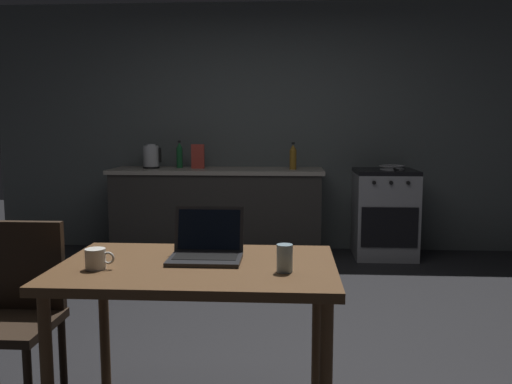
{
  "coord_description": "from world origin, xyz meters",
  "views": [
    {
      "loc": [
        0.28,
        -3.19,
        1.33
      ],
      "look_at": [
        0.04,
        0.63,
        0.85
      ],
      "focal_mm": 37.6,
      "sensor_mm": 36.0,
      "label": 1
    }
  ],
  "objects_px": {
    "dining_table": "(197,281)",
    "cereal_box": "(198,156)",
    "stove_oven": "(384,213)",
    "chair": "(15,306)",
    "drinking_glass": "(285,258)",
    "bottle_b": "(180,155)",
    "electric_kettle": "(151,157)",
    "frying_pan": "(392,167)",
    "laptop": "(206,249)",
    "coffee_mug": "(96,259)",
    "bottle": "(293,157)"
  },
  "relations": [
    {
      "from": "bottle",
      "to": "drinking_glass",
      "type": "xyz_separation_m",
      "value": [
        -0.06,
        -3.24,
        -0.23
      ]
    },
    {
      "from": "drinking_glass",
      "to": "cereal_box",
      "type": "height_order",
      "value": "cereal_box"
    },
    {
      "from": "laptop",
      "to": "drinking_glass",
      "type": "bearing_deg",
      "value": -36.13
    },
    {
      "from": "laptop",
      "to": "cereal_box",
      "type": "height_order",
      "value": "cereal_box"
    },
    {
      "from": "laptop",
      "to": "frying_pan",
      "type": "height_order",
      "value": "laptop"
    },
    {
      "from": "electric_kettle",
      "to": "dining_table",
      "type": "bearing_deg",
      "value": -72.21
    },
    {
      "from": "dining_table",
      "to": "cereal_box",
      "type": "distance_m",
      "value": 3.27
    },
    {
      "from": "stove_oven",
      "to": "chair",
      "type": "relative_size",
      "value": 1.0
    },
    {
      "from": "bottle",
      "to": "stove_oven",
      "type": "bearing_deg",
      "value": 2.93
    },
    {
      "from": "bottle",
      "to": "coffee_mug",
      "type": "bearing_deg",
      "value": -104.55
    },
    {
      "from": "dining_table",
      "to": "bottle_b",
      "type": "relative_size",
      "value": 4.23
    },
    {
      "from": "dining_table",
      "to": "chair",
      "type": "xyz_separation_m",
      "value": [
        -0.85,
        0.04,
        -0.15
      ]
    },
    {
      "from": "laptop",
      "to": "coffee_mug",
      "type": "distance_m",
      "value": 0.48
    },
    {
      "from": "chair",
      "to": "drinking_glass",
      "type": "relative_size",
      "value": 7.73
    },
    {
      "from": "stove_oven",
      "to": "coffee_mug",
      "type": "distance_m",
      "value": 3.75
    },
    {
      "from": "bottle_b",
      "to": "laptop",
      "type": "bearing_deg",
      "value": -76.39
    },
    {
      "from": "laptop",
      "to": "frying_pan",
      "type": "xyz_separation_m",
      "value": [
        1.4,
        3.07,
        0.13
      ]
    },
    {
      "from": "coffee_mug",
      "to": "bottle_b",
      "type": "bearing_deg",
      "value": 95.68
    },
    {
      "from": "electric_kettle",
      "to": "drinking_glass",
      "type": "xyz_separation_m",
      "value": [
        1.4,
        -3.29,
        -0.22
      ]
    },
    {
      "from": "drinking_glass",
      "to": "bottle_b",
      "type": "relative_size",
      "value": 0.4
    },
    {
      "from": "electric_kettle",
      "to": "drinking_glass",
      "type": "height_order",
      "value": "electric_kettle"
    },
    {
      "from": "chair",
      "to": "bottle_b",
      "type": "relative_size",
      "value": 3.12
    },
    {
      "from": "laptop",
      "to": "frying_pan",
      "type": "relative_size",
      "value": 0.75
    },
    {
      "from": "chair",
      "to": "cereal_box",
      "type": "relative_size",
      "value": 3.58
    },
    {
      "from": "chair",
      "to": "cereal_box",
      "type": "xyz_separation_m",
      "value": [
        0.31,
        3.16,
        0.5
      ]
    },
    {
      "from": "electric_kettle",
      "to": "cereal_box",
      "type": "distance_m",
      "value": 0.48
    },
    {
      "from": "dining_table",
      "to": "cereal_box",
      "type": "relative_size",
      "value": 4.85
    },
    {
      "from": "stove_oven",
      "to": "electric_kettle",
      "type": "bearing_deg",
      "value": 179.94
    },
    {
      "from": "chair",
      "to": "frying_pan",
      "type": "xyz_separation_m",
      "value": [
        2.27,
        3.11,
        0.4
      ]
    },
    {
      "from": "drinking_glass",
      "to": "laptop",
      "type": "bearing_deg",
      "value": 151.78
    },
    {
      "from": "chair",
      "to": "laptop",
      "type": "bearing_deg",
      "value": 15.9
    },
    {
      "from": "dining_table",
      "to": "electric_kettle",
      "type": "height_order",
      "value": "electric_kettle"
    },
    {
      "from": "stove_oven",
      "to": "bottle_b",
      "type": "xyz_separation_m",
      "value": [
        -2.11,
        0.08,
        0.58
      ]
    },
    {
      "from": "chair",
      "to": "bottle_b",
      "type": "bearing_deg",
      "value": 101.37
    },
    {
      "from": "chair",
      "to": "bottle_b",
      "type": "xyz_separation_m",
      "value": [
        0.11,
        3.22,
        0.51
      ]
    },
    {
      "from": "electric_kettle",
      "to": "drinking_glass",
      "type": "bearing_deg",
      "value": -66.93
    },
    {
      "from": "electric_kettle",
      "to": "bottle",
      "type": "bearing_deg",
      "value": -1.97
    },
    {
      "from": "laptop",
      "to": "drinking_glass",
      "type": "height_order",
      "value": "laptop"
    },
    {
      "from": "laptop",
      "to": "cereal_box",
      "type": "relative_size",
      "value": 1.29
    },
    {
      "from": "cereal_box",
      "to": "drinking_glass",
      "type": "bearing_deg",
      "value": -74.48
    },
    {
      "from": "cereal_box",
      "to": "bottle_b",
      "type": "bearing_deg",
      "value": 163.54
    },
    {
      "from": "bottle_b",
      "to": "bottle",
      "type": "bearing_deg",
      "value": -6.3
    },
    {
      "from": "dining_table",
      "to": "drinking_glass",
      "type": "xyz_separation_m",
      "value": [
        0.38,
        -0.11,
        0.14
      ]
    },
    {
      "from": "drinking_glass",
      "to": "bottle_b",
      "type": "bearing_deg",
      "value": 108.42
    },
    {
      "from": "stove_oven",
      "to": "coffee_mug",
      "type": "relative_size",
      "value": 7.18
    },
    {
      "from": "frying_pan",
      "to": "bottle_b",
      "type": "distance_m",
      "value": 2.17
    },
    {
      "from": "laptop",
      "to": "bottle_b",
      "type": "xyz_separation_m",
      "value": [
        -0.77,
        3.18,
        0.24
      ]
    },
    {
      "from": "drinking_glass",
      "to": "stove_oven",
      "type": "bearing_deg",
      "value": 73.33
    },
    {
      "from": "frying_pan",
      "to": "bottle_b",
      "type": "xyz_separation_m",
      "value": [
        -2.17,
        0.11,
        0.11
      ]
    },
    {
      "from": "stove_oven",
      "to": "dining_table",
      "type": "relative_size",
      "value": 0.74
    }
  ]
}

